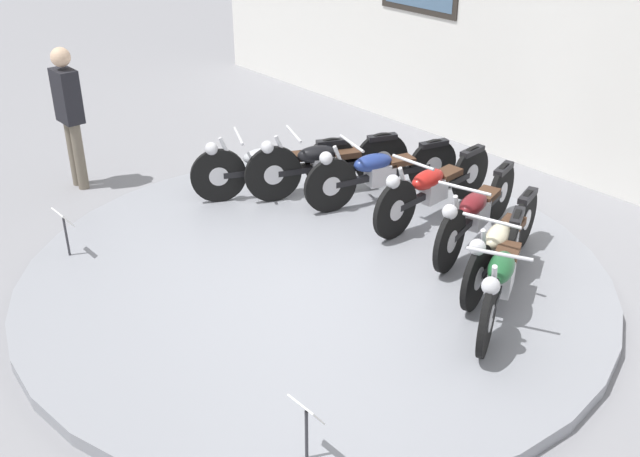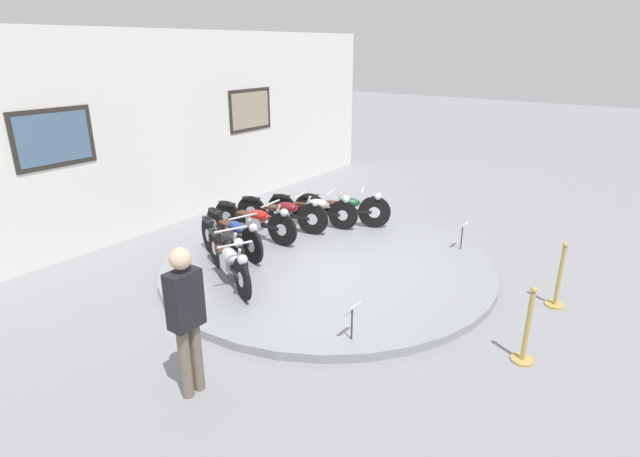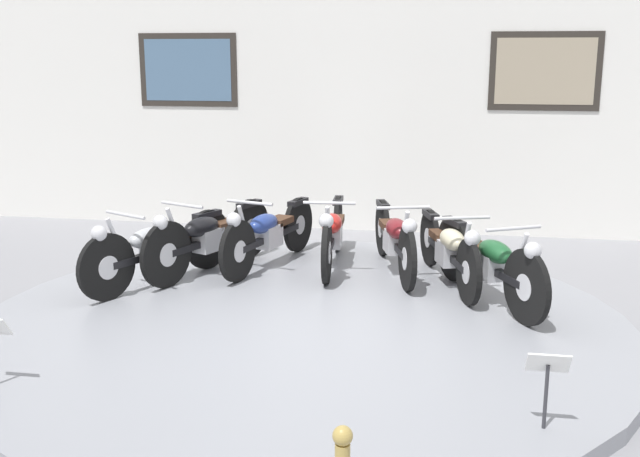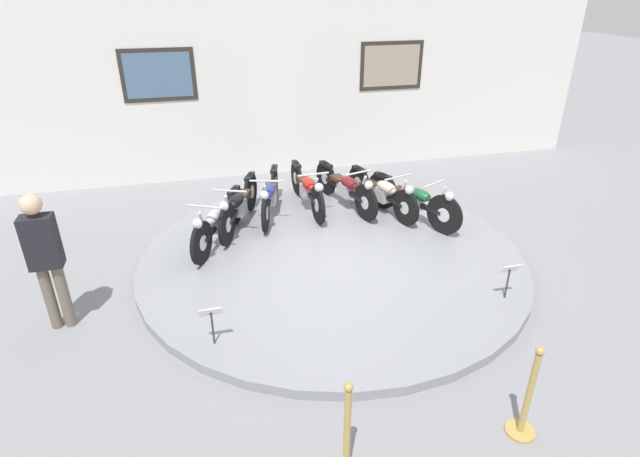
% 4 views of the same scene
% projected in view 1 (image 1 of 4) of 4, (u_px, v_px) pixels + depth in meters
% --- Properties ---
extents(ground_plane, '(60.00, 60.00, 0.00)m').
position_uv_depth(ground_plane, '(315.00, 280.00, 7.44)').
color(ground_plane, gray).
extents(display_platform, '(5.75, 5.75, 0.13)m').
position_uv_depth(display_platform, '(315.00, 275.00, 7.41)').
color(display_platform, gray).
rests_on(display_platform, ground_plane).
extents(back_wall, '(14.00, 0.22, 3.98)m').
position_uv_depth(back_wall, '(576.00, 18.00, 8.92)').
color(back_wall, white).
rests_on(back_wall, ground_plane).
extents(motorcycle_silver, '(0.93, 1.82, 0.80)m').
position_uv_depth(motorcycle_silver, '(272.00, 165.00, 8.73)').
color(motorcycle_silver, black).
rests_on(motorcycle_silver, display_platform).
extents(motorcycle_black, '(0.83, 1.89, 0.81)m').
position_uv_depth(motorcycle_black, '(325.00, 162.00, 8.77)').
color(motorcycle_black, black).
rests_on(motorcycle_black, display_platform).
extents(motorcycle_blue, '(0.67, 1.93, 0.80)m').
position_uv_depth(motorcycle_blue, '(380.00, 170.00, 8.59)').
color(motorcycle_blue, black).
rests_on(motorcycle_blue, display_platform).
extents(motorcycle_red, '(0.54, 2.00, 0.80)m').
position_uv_depth(motorcycle_red, '(433.00, 186.00, 8.20)').
color(motorcycle_red, black).
rests_on(motorcycle_red, display_platform).
extents(motorcycle_maroon, '(0.67, 1.94, 0.80)m').
position_uv_depth(motorcycle_maroon, '(476.00, 210.00, 7.67)').
color(motorcycle_maroon, black).
rests_on(motorcycle_maroon, display_platform).
extents(motorcycle_cream, '(0.70, 1.90, 0.79)m').
position_uv_depth(motorcycle_cream, '(501.00, 242.00, 7.10)').
color(motorcycle_cream, black).
rests_on(motorcycle_cream, display_platform).
extents(motorcycle_green, '(0.97, 1.82, 0.81)m').
position_uv_depth(motorcycle_green, '(502.00, 273.00, 6.55)').
color(motorcycle_green, black).
rests_on(motorcycle_green, display_platform).
extents(info_placard_front_left, '(0.26, 0.11, 0.51)m').
position_uv_depth(info_placard_front_left, '(64.00, 223.00, 7.46)').
color(info_placard_front_left, '#333338').
rests_on(info_placard_front_left, display_platform).
extents(info_placard_front_centre, '(0.26, 0.11, 0.51)m').
position_uv_depth(info_placard_front_centre, '(306.00, 417.00, 4.98)').
color(info_placard_front_centre, '#333338').
rests_on(info_placard_front_centre, display_platform).
extents(visitor_standing, '(0.36, 0.23, 1.76)m').
position_uv_depth(visitor_standing, '(69.00, 110.00, 8.97)').
color(visitor_standing, '#6B6051').
rests_on(visitor_standing, ground_plane).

